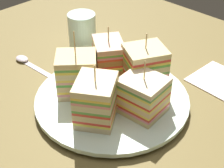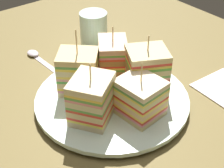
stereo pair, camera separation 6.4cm
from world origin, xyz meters
TOP-DOWN VIEW (x-y plane):
  - ground_plane at (0.00, 0.00)cm, footprint 109.38×97.08cm
  - plate at (0.00, 0.00)cm, footprint 29.69×29.69cm
  - sandwich_wedge_0 at (2.38, 6.40)cm, footprint 9.35×9.71cm
  - sandwich_wedge_1 at (-5.25, 4.37)cm, footprint 9.33×8.84cm
  - sandwich_wedge_2 at (-5.88, -3.47)cm, footprint 9.65×9.72cm
  - sandwich_wedge_3 at (2.41, -6.38)cm, footprint 9.53×9.81cm
  - sandwich_wedge_4 at (6.77, 0.86)cm, footprint 8.08×7.41cm
  - chip_pile at (1.40, -1.61)cm, footprint 6.63×8.27cm
  - salad_garnish at (-4.69, 9.94)cm, footprint 6.66×7.77cm
  - spoon at (-23.32, -3.40)cm, footprint 15.94×2.74cm
  - drinking_glass at (-20.45, 10.56)cm, footprint 6.63×6.63cm

SIDE VIEW (x-z plane):
  - ground_plane at x=0.00cm, z-range -1.80..0.00cm
  - spoon at x=-23.32cm, z-range -0.12..0.88cm
  - plate at x=0.00cm, z-range 0.17..1.73cm
  - salad_garnish at x=-4.69cm, z-range 1.46..2.98cm
  - chip_pile at x=1.40cm, z-range 1.44..3.86cm
  - drinking_glass at x=-20.45cm, z-range -0.64..8.14cm
  - sandwich_wedge_4 at x=6.77cm, z-range -0.27..10.46cm
  - sandwich_wedge_3 at x=2.41cm, z-range 0.00..11.28cm
  - sandwich_wedge_2 at x=-5.88cm, z-range -0.90..12.22cm
  - sandwich_wedge_1 at x=-5.25cm, z-range -0.04..11.45cm
  - sandwich_wedge_0 at x=2.38cm, z-range 0.01..12.11cm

